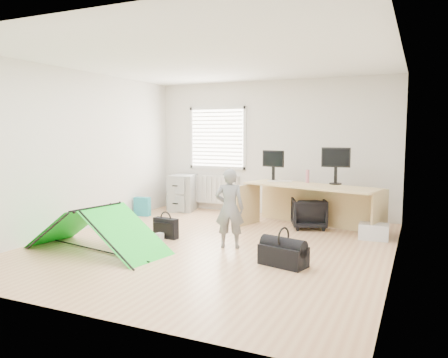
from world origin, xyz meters
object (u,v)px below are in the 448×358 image
at_px(thermos, 307,176).
at_px(laptop_bag, 166,228).
at_px(office_chair, 309,213).
at_px(person, 230,208).
at_px(storage_crate, 374,231).
at_px(desk, 310,208).
at_px(kite, 97,229).
at_px(monitor_left, 273,170).
at_px(monitor_right, 336,171).
at_px(duffel_bag, 283,256).
at_px(filing_cabinet, 183,193).

relative_size(thermos, laptop_bag, 0.55).
xyz_separation_m(office_chair, person, (-0.75, -1.74, 0.31)).
bearing_deg(laptop_bag, storage_crate, 30.46).
distance_m(desk, storage_crate, 1.12).
xyz_separation_m(person, kite, (-1.63, -0.95, -0.26)).
xyz_separation_m(storage_crate, laptop_bag, (-3.02, -1.26, 0.04)).
bearing_deg(kite, desk, 56.72).
xyz_separation_m(monitor_left, monitor_right, (1.12, -0.01, 0.03)).
bearing_deg(storage_crate, monitor_left, 163.77).
relative_size(monitor_left, storage_crate, 0.98).
height_order(thermos, storage_crate, thermos).
relative_size(thermos, office_chair, 0.40).
distance_m(kite, duffel_bag, 2.63).
distance_m(monitor_left, thermos, 0.63).
xyz_separation_m(desk, office_chair, (-0.05, 0.15, -0.12)).
relative_size(thermos, person, 0.20).
bearing_deg(monitor_right, laptop_bag, -144.42).
xyz_separation_m(monitor_right, laptop_bag, (-2.31, -1.79, -0.85)).
relative_size(filing_cabinet, monitor_left, 1.77).
distance_m(monitor_right, person, 2.27).
relative_size(filing_cabinet, kite, 0.38).
relative_size(monitor_left, person, 0.37).
bearing_deg(kite, office_chair, 58.98).
distance_m(desk, person, 1.79).
xyz_separation_m(desk, laptop_bag, (-1.95, -1.48, -0.23)).
bearing_deg(desk, filing_cabinet, 179.71).
distance_m(office_chair, laptop_bag, 2.50).
bearing_deg(duffel_bag, laptop_bag, 178.09).
height_order(desk, laptop_bag, desk).
bearing_deg(monitor_right, office_chair, -160.82).
height_order(filing_cabinet, office_chair, filing_cabinet).
bearing_deg(monitor_right, duffel_bag, -96.78).
xyz_separation_m(monitor_left, office_chair, (0.71, -0.17, -0.72)).
distance_m(thermos, kite, 3.72).
distance_m(desk, duffel_bag, 2.14).
bearing_deg(person, duffel_bag, 134.96).
xyz_separation_m(monitor_right, storage_crate, (0.70, -0.53, -0.89)).
relative_size(person, kite, 0.57).
xyz_separation_m(monitor_left, person, (-0.04, -1.91, -0.41)).
xyz_separation_m(kite, duffel_bag, (2.59, 0.43, -0.19)).
distance_m(monitor_right, office_chair, 0.87).
height_order(office_chair, duffel_bag, office_chair).
relative_size(person, laptop_bag, 2.72).
xyz_separation_m(person, laptop_bag, (-1.15, 0.11, -0.42)).
bearing_deg(monitor_right, monitor_left, 177.58).
distance_m(monitor_left, person, 1.95).
bearing_deg(monitor_left, duffel_bag, -55.43).
xyz_separation_m(filing_cabinet, duffel_bag, (3.09, -2.91, -0.26)).
bearing_deg(filing_cabinet, desk, -28.53).
bearing_deg(person, thermos, -125.89).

